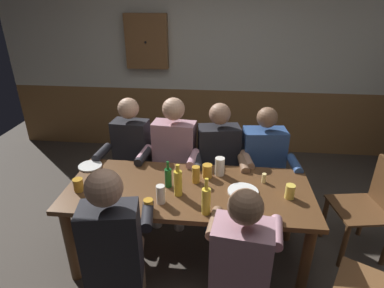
% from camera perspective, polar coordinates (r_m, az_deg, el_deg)
% --- Properties ---
extents(ground_plane, '(6.81, 6.81, 0.00)m').
position_cam_1_polar(ground_plane, '(2.99, -0.69, -20.18)').
color(ground_plane, '#423A33').
extents(back_wall_upper, '(5.68, 0.12, 1.62)m').
position_cam_1_polar(back_wall_upper, '(4.45, 2.80, 19.94)').
color(back_wall_upper, beige).
extents(back_wall_wainscot, '(5.68, 0.12, 0.91)m').
position_cam_1_polar(back_wall_wainscot, '(4.74, 2.48, 4.54)').
color(back_wall_wainscot, brown).
rests_on(back_wall_wainscot, ground_plane).
extents(dining_table, '(1.96, 0.81, 0.72)m').
position_cam_1_polar(dining_table, '(2.63, -0.63, -9.71)').
color(dining_table, brown).
rests_on(dining_table, ground_plane).
extents(person_0, '(0.51, 0.55, 1.24)m').
position_cam_1_polar(person_0, '(3.25, -11.20, -1.90)').
color(person_0, black).
rests_on(person_0, ground_plane).
extents(person_1, '(0.58, 0.53, 1.25)m').
position_cam_1_polar(person_1, '(3.16, -3.43, -1.85)').
color(person_1, '#B78493').
rests_on(person_1, ground_plane).
extents(person_2, '(0.58, 0.58, 1.21)m').
position_cam_1_polar(person_2, '(3.13, 4.91, -2.64)').
color(person_2, black).
rests_on(person_2, ground_plane).
extents(person_3, '(0.57, 0.56, 1.19)m').
position_cam_1_polar(person_3, '(3.17, 12.82, -3.15)').
color(person_3, '#2D4C84').
rests_on(person_3, ground_plane).
extents(person_4, '(0.53, 0.56, 1.27)m').
position_cam_1_polar(person_4, '(2.18, -13.76, -16.90)').
color(person_4, black).
rests_on(person_4, ground_plane).
extents(person_5, '(0.52, 0.57, 1.19)m').
position_cam_1_polar(person_5, '(2.12, 8.88, -19.36)').
color(person_5, '#B78493').
rests_on(person_5, ground_plane).
extents(chair_empty_near_right, '(0.51, 0.51, 0.88)m').
position_cam_1_polar(chair_empty_near_right, '(3.18, 29.24, -9.74)').
color(chair_empty_near_right, brown).
rests_on(chair_empty_near_right, ground_plane).
extents(table_candle, '(0.04, 0.04, 0.08)m').
position_cam_1_polar(table_candle, '(2.69, 12.77, -5.97)').
color(table_candle, '#F9E08C').
rests_on(table_candle, dining_table).
extents(plate_0, '(0.24, 0.24, 0.01)m').
position_cam_1_polar(plate_0, '(2.55, 9.13, -8.38)').
color(plate_0, white).
rests_on(plate_0, dining_table).
extents(plate_1, '(0.21, 0.21, 0.01)m').
position_cam_1_polar(plate_1, '(3.01, -17.80, -3.78)').
color(plate_1, white).
rests_on(plate_1, dining_table).
extents(bottle_0, '(0.06, 0.06, 0.26)m').
position_cam_1_polar(bottle_0, '(2.44, -2.53, -6.90)').
color(bottle_0, gold).
rests_on(bottle_0, dining_table).
extents(bottle_1, '(0.06, 0.06, 0.29)m').
position_cam_1_polar(bottle_1, '(2.25, 2.56, -10.06)').
color(bottle_1, gold).
rests_on(bottle_1, dining_table).
extents(bottle_2, '(0.06, 0.06, 0.23)m').
position_cam_1_polar(bottle_2, '(2.56, -4.30, -5.94)').
color(bottle_2, '#195923').
rests_on(bottle_2, dining_table).
extents(pint_glass_0, '(0.06, 0.06, 0.10)m').
position_cam_1_polar(pint_glass_0, '(2.26, 8.87, -12.00)').
color(pint_glass_0, gold).
rests_on(pint_glass_0, dining_table).
extents(pint_glass_1, '(0.08, 0.08, 0.10)m').
position_cam_1_polar(pint_glass_1, '(2.67, -19.72, -6.92)').
color(pint_glass_1, gold).
rests_on(pint_glass_1, dining_table).
extents(pint_glass_2, '(0.07, 0.07, 0.11)m').
position_cam_1_polar(pint_glass_2, '(2.54, 17.16, -8.13)').
color(pint_glass_2, '#E5C64C').
rests_on(pint_glass_2, dining_table).
extents(pint_glass_3, '(0.08, 0.08, 0.16)m').
position_cam_1_polar(pint_glass_3, '(2.72, 5.00, -4.02)').
color(pint_glass_3, white).
rests_on(pint_glass_3, dining_table).
extents(pint_glass_4, '(0.07, 0.07, 0.10)m').
position_cam_1_polar(pint_glass_4, '(2.31, -7.81, -10.92)').
color(pint_glass_4, gold).
rests_on(pint_glass_4, dining_table).
extents(pint_glass_5, '(0.08, 0.08, 0.12)m').
position_cam_1_polar(pint_glass_5, '(2.69, 2.76, -4.86)').
color(pint_glass_5, gold).
rests_on(pint_glass_5, dining_table).
extents(pint_glass_6, '(0.07, 0.07, 0.15)m').
position_cam_1_polar(pint_glass_6, '(2.38, -5.65, -8.97)').
color(pint_glass_6, white).
rests_on(pint_glass_6, dining_table).
extents(pint_glass_7, '(0.07, 0.07, 0.14)m').
position_cam_1_polar(pint_glass_7, '(2.61, 0.68, -5.49)').
color(pint_glass_7, gold).
rests_on(pint_glass_7, dining_table).
extents(wall_dart_cabinet, '(0.56, 0.15, 0.70)m').
position_cam_1_polar(wall_dart_cabinet, '(4.45, -8.12, 17.74)').
color(wall_dart_cabinet, brown).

